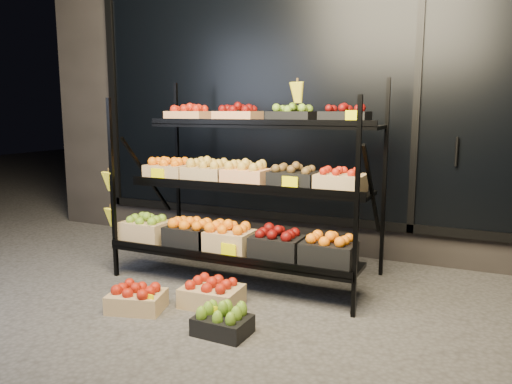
% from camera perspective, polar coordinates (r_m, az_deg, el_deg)
% --- Properties ---
extents(ground, '(24.00, 24.00, 0.00)m').
position_cam_1_polar(ground, '(3.79, -5.26, -12.40)').
color(ground, '#514F4C').
rests_on(ground, ground).
extents(building, '(6.00, 2.08, 3.50)m').
position_cam_1_polar(building, '(5.91, 7.44, 12.66)').
color(building, '#2D2826').
rests_on(building, ground).
extents(display_rack, '(2.18, 1.02, 1.74)m').
position_cam_1_polar(display_rack, '(4.10, -1.42, 0.74)').
color(display_rack, black).
rests_on(display_rack, ground).
extents(tag_floor_a, '(0.13, 0.01, 0.12)m').
position_cam_1_polar(tag_floor_a, '(3.60, -12.43, -12.76)').
color(tag_floor_a, '#F5EA00').
rests_on(tag_floor_a, ground).
extents(tag_floor_b, '(0.13, 0.01, 0.12)m').
position_cam_1_polar(tag_floor_b, '(3.31, -4.32, -14.59)').
color(tag_floor_b, '#F5EA00').
rests_on(tag_floor_b, ground).
extents(floor_crate_left, '(0.44, 0.37, 0.19)m').
position_cam_1_polar(floor_crate_left, '(3.70, -13.47, -11.68)').
color(floor_crate_left, tan).
rests_on(floor_crate_left, ground).
extents(floor_crate_midright, '(0.43, 0.33, 0.21)m').
position_cam_1_polar(floor_crate_midright, '(3.69, -5.06, -11.40)').
color(floor_crate_midright, tan).
rests_on(floor_crate_midright, ground).
extents(floor_crate_right, '(0.35, 0.26, 0.18)m').
position_cam_1_polar(floor_crate_right, '(3.26, -3.85, -14.53)').
color(floor_crate_right, black).
rests_on(floor_crate_right, ground).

